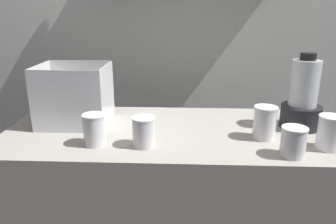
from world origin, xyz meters
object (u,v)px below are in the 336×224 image
object	(u,v)px
juice_cup_orange_middle	(264,125)
juice_cup_beet_far_right	(329,134)
juice_cup_orange_right	(293,144)
juice_cup_orange_left	(144,133)
blender_pitcher	(302,100)
juice_cup_mango_far_left	(95,132)
carrot_display_bin	(75,106)

from	to	relation	value
juice_cup_orange_middle	juice_cup_beet_far_right	distance (m)	0.23
juice_cup_orange_middle	juice_cup_beet_far_right	size ratio (longest dim) A/B	1.03
juice_cup_orange_right	juice_cup_beet_far_right	distance (m)	0.17
juice_cup_orange_left	juice_cup_orange_right	distance (m)	0.54
juice_cup_orange_left	juice_cup_orange_middle	bearing A→B (deg)	11.49
blender_pitcher	juice_cup_beet_far_right	size ratio (longest dim) A/B	2.52
juice_cup_orange_right	juice_cup_orange_left	bearing A→B (deg)	173.00
juice_cup_mango_far_left	juice_cup_beet_far_right	world-z (taller)	juice_cup_beet_far_right
carrot_display_bin	juice_cup_beet_far_right	size ratio (longest dim) A/B	2.33
blender_pitcher	juice_cup_mango_far_left	distance (m)	0.88
carrot_display_bin	blender_pitcher	world-z (taller)	blender_pitcher
juice_cup_mango_far_left	juice_cup_orange_middle	size ratio (longest dim) A/B	0.92
blender_pitcher	carrot_display_bin	bearing A→B (deg)	179.71
blender_pitcher	juice_cup_orange_right	xyz separation A→B (m)	(-0.12, -0.30, -0.08)
juice_cup_mango_far_left	juice_cup_beet_far_right	size ratio (longest dim) A/B	0.94
juice_cup_orange_left	juice_cup_beet_far_right	world-z (taller)	juice_cup_beet_far_right
blender_pitcher	juice_cup_orange_middle	world-z (taller)	blender_pitcher
carrot_display_bin	juice_cup_beet_far_right	bearing A→B (deg)	-12.71
carrot_display_bin	juice_cup_orange_middle	world-z (taller)	carrot_display_bin
juice_cup_mango_far_left	juice_cup_beet_far_right	xyz separation A→B (m)	(0.88, -0.00, 0.01)
juice_cup_orange_left	juice_cup_orange_middle	size ratio (longest dim) A/B	0.86
carrot_display_bin	juice_cup_mango_far_left	size ratio (longest dim) A/B	2.47
juice_cup_orange_left	juice_cup_beet_far_right	distance (m)	0.69
carrot_display_bin	juice_cup_orange_middle	bearing A→B (deg)	-9.76
blender_pitcher	juice_cup_orange_left	xyz separation A→B (m)	(-0.66, -0.23, -0.07)
juice_cup_orange_left	juice_cup_orange_right	xyz separation A→B (m)	(0.54, -0.07, -0.00)
juice_cup_orange_right	blender_pitcher	bearing A→B (deg)	67.25
blender_pitcher	juice_cup_beet_far_right	distance (m)	0.24
juice_cup_orange_middle	blender_pitcher	bearing A→B (deg)	35.68
blender_pitcher	juice_cup_orange_right	size ratio (longest dim) A/B	2.99
juice_cup_orange_middle	juice_cup_orange_right	xyz separation A→B (m)	(0.06, -0.16, -0.01)
juice_cup_orange_left	juice_cup_orange_middle	world-z (taller)	juice_cup_orange_middle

